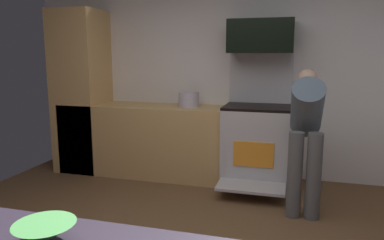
{
  "coord_description": "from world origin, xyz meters",
  "views": [
    {
      "loc": [
        0.8,
        -2.25,
        1.52
      ],
      "look_at": [
        0.09,
        0.3,
        1.05
      ],
      "focal_mm": 33.84,
      "sensor_mm": 36.0,
      "label": 1
    }
  ],
  "objects_px": {
    "person_cook": "(306,129)",
    "stock_pot": "(189,99)",
    "oven_range": "(257,142)",
    "microwave": "(261,36)",
    "mixing_bowl_small": "(45,233)"
  },
  "relations": [
    {
      "from": "mixing_bowl_small",
      "to": "stock_pot",
      "type": "height_order",
      "value": "stock_pot"
    },
    {
      "from": "oven_range",
      "to": "stock_pot",
      "type": "distance_m",
      "value": 0.97
    },
    {
      "from": "oven_range",
      "to": "person_cook",
      "type": "height_order",
      "value": "oven_range"
    },
    {
      "from": "person_cook",
      "to": "stock_pot",
      "type": "height_order",
      "value": "person_cook"
    },
    {
      "from": "mixing_bowl_small",
      "to": "oven_range",
      "type": "bearing_deg",
      "value": 82.95
    },
    {
      "from": "microwave",
      "to": "stock_pot",
      "type": "distance_m",
      "value": 1.13
    },
    {
      "from": "oven_range",
      "to": "microwave",
      "type": "height_order",
      "value": "microwave"
    },
    {
      "from": "oven_range",
      "to": "person_cook",
      "type": "bearing_deg",
      "value": -51.63
    },
    {
      "from": "mixing_bowl_small",
      "to": "stock_pot",
      "type": "xyz_separation_m",
      "value": [
        -0.44,
        3.27,
        0.06
      ]
    },
    {
      "from": "microwave",
      "to": "stock_pot",
      "type": "relative_size",
      "value": 2.93
    },
    {
      "from": "person_cook",
      "to": "stock_pot",
      "type": "distance_m",
      "value": 1.53
    },
    {
      "from": "oven_range",
      "to": "person_cook",
      "type": "relative_size",
      "value": 1.12
    },
    {
      "from": "microwave",
      "to": "person_cook",
      "type": "relative_size",
      "value": 0.53
    },
    {
      "from": "microwave",
      "to": "mixing_bowl_small",
      "type": "bearing_deg",
      "value": -96.85
    },
    {
      "from": "oven_range",
      "to": "microwave",
      "type": "distance_m",
      "value": 1.23
    }
  ]
}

